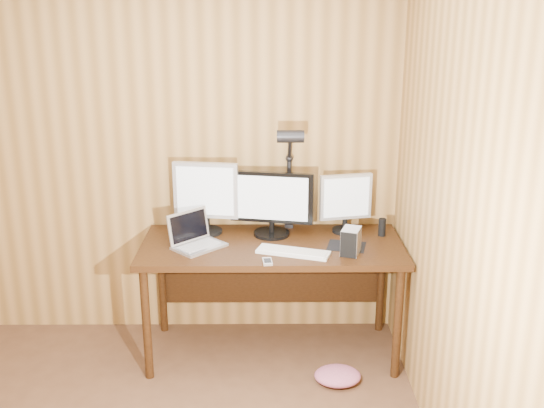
{
  "coord_description": "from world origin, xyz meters",
  "views": [
    {
      "loc": [
        0.91,
        -2.01,
        2.16
      ],
      "look_at": [
        0.93,
        1.58,
        1.02
      ],
      "focal_mm": 42.0,
      "sensor_mm": 36.0,
      "label": 1
    }
  ],
  "objects_px": {
    "laptop": "(195,238)",
    "speaker": "(382,227)",
    "keyboard": "(293,252)",
    "desk_lamp": "(290,164)",
    "monitor_center": "(272,203)",
    "monitor_right": "(346,202)",
    "desk": "(272,257)",
    "hard_drive": "(351,241)",
    "phone": "(267,261)",
    "monitor_left": "(206,196)",
    "mouse": "(347,243)"
  },
  "relations": [
    {
      "from": "laptop",
      "to": "speaker",
      "type": "distance_m",
      "value": 1.18
    },
    {
      "from": "keyboard",
      "to": "desk_lamp",
      "type": "bearing_deg",
      "value": 109.54
    },
    {
      "from": "monitor_center",
      "to": "monitor_right",
      "type": "distance_m",
      "value": 0.47
    },
    {
      "from": "desk",
      "to": "hard_drive",
      "type": "distance_m",
      "value": 0.56
    },
    {
      "from": "monitor_center",
      "to": "phone",
      "type": "height_order",
      "value": "monitor_center"
    },
    {
      "from": "phone",
      "to": "hard_drive",
      "type": "bearing_deg",
      "value": 9.33
    },
    {
      "from": "monitor_left",
      "to": "hard_drive",
      "type": "distance_m",
      "value": 0.96
    },
    {
      "from": "monitor_center",
      "to": "speaker",
      "type": "bearing_deg",
      "value": 9.18
    },
    {
      "from": "desk",
      "to": "speaker",
      "type": "distance_m",
      "value": 0.72
    },
    {
      "from": "monitor_left",
      "to": "mouse",
      "type": "relative_size",
      "value": 3.91
    },
    {
      "from": "monitor_left",
      "to": "desk",
      "type": "bearing_deg",
      "value": -7.74
    },
    {
      "from": "monitor_center",
      "to": "keyboard",
      "type": "bearing_deg",
      "value": -57.77
    },
    {
      "from": "laptop",
      "to": "mouse",
      "type": "distance_m",
      "value": 0.92
    },
    {
      "from": "monitor_center",
      "to": "hard_drive",
      "type": "bearing_deg",
      "value": -24.3
    },
    {
      "from": "speaker",
      "to": "monitor_right",
      "type": "bearing_deg",
      "value": 163.08
    },
    {
      "from": "monitor_right",
      "to": "monitor_center",
      "type": "bearing_deg",
      "value": 174.29
    },
    {
      "from": "desk_lamp",
      "to": "desk",
      "type": "bearing_deg",
      "value": -118.02
    },
    {
      "from": "keyboard",
      "to": "desk",
      "type": "bearing_deg",
      "value": 135.47
    },
    {
      "from": "monitor_right",
      "to": "desk_lamp",
      "type": "relative_size",
      "value": 0.53
    },
    {
      "from": "desk",
      "to": "monitor_right",
      "type": "height_order",
      "value": "monitor_right"
    },
    {
      "from": "desk",
      "to": "laptop",
      "type": "bearing_deg",
      "value": -166.76
    },
    {
      "from": "laptop",
      "to": "hard_drive",
      "type": "relative_size",
      "value": 2.2
    },
    {
      "from": "monitor_right",
      "to": "hard_drive",
      "type": "distance_m",
      "value": 0.39
    },
    {
      "from": "monitor_center",
      "to": "phone",
      "type": "relative_size",
      "value": 4.87
    },
    {
      "from": "laptop",
      "to": "mouse",
      "type": "xyz_separation_m",
      "value": [
        0.92,
        -0.01,
        -0.03
      ]
    },
    {
      "from": "monitor_center",
      "to": "speaker",
      "type": "relative_size",
      "value": 4.63
    },
    {
      "from": "monitor_left",
      "to": "speaker",
      "type": "distance_m",
      "value": 1.13
    },
    {
      "from": "monitor_center",
      "to": "monitor_right",
      "type": "relative_size",
      "value": 1.36
    },
    {
      "from": "keyboard",
      "to": "phone",
      "type": "height_order",
      "value": "keyboard"
    },
    {
      "from": "monitor_left",
      "to": "laptop",
      "type": "height_order",
      "value": "monitor_left"
    },
    {
      "from": "hard_drive",
      "to": "keyboard",
      "type": "bearing_deg",
      "value": -162.05
    },
    {
      "from": "monitor_center",
      "to": "phone",
      "type": "distance_m",
      "value": 0.5
    },
    {
      "from": "phone",
      "to": "monitor_left",
      "type": "bearing_deg",
      "value": 122.84
    },
    {
      "from": "desk_lamp",
      "to": "monitor_left",
      "type": "bearing_deg",
      "value": -167.33
    },
    {
      "from": "desk",
      "to": "desk_lamp",
      "type": "distance_m",
      "value": 0.6
    },
    {
      "from": "laptop",
      "to": "hard_drive",
      "type": "height_order",
      "value": "laptop"
    },
    {
      "from": "monitor_right",
      "to": "mouse",
      "type": "bearing_deg",
      "value": -106.05
    },
    {
      "from": "keyboard",
      "to": "speaker",
      "type": "distance_m",
      "value": 0.65
    },
    {
      "from": "laptop",
      "to": "speaker",
      "type": "relative_size",
      "value": 3.24
    },
    {
      "from": "monitor_left",
      "to": "monitor_right",
      "type": "xyz_separation_m",
      "value": [
        0.88,
        0.01,
        -0.05
      ]
    },
    {
      "from": "monitor_left",
      "to": "desk_lamp",
      "type": "relative_size",
      "value": 0.64
    },
    {
      "from": "monitor_left",
      "to": "mouse",
      "type": "bearing_deg",
      "value": -7.49
    },
    {
      "from": "keyboard",
      "to": "speaker",
      "type": "relative_size",
      "value": 3.97
    },
    {
      "from": "phone",
      "to": "monitor_center",
      "type": "bearing_deg",
      "value": 81.2
    },
    {
      "from": "monitor_center",
      "to": "hard_drive",
      "type": "distance_m",
      "value": 0.58
    },
    {
      "from": "monitor_center",
      "to": "desk_lamp",
      "type": "relative_size",
      "value": 0.73
    },
    {
      "from": "hard_drive",
      "to": "desk_lamp",
      "type": "height_order",
      "value": "desk_lamp"
    },
    {
      "from": "desk",
      "to": "desk_lamp",
      "type": "bearing_deg",
      "value": 52.27
    },
    {
      "from": "desk",
      "to": "phone",
      "type": "distance_m",
      "value": 0.39
    },
    {
      "from": "mouse",
      "to": "hard_drive",
      "type": "bearing_deg",
      "value": -81.05
    }
  ]
}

